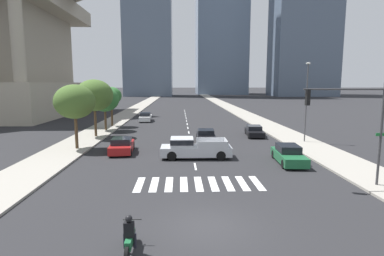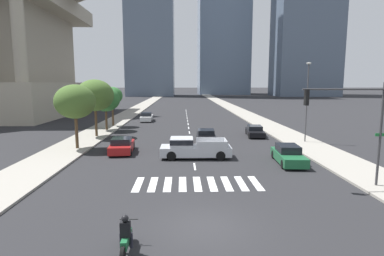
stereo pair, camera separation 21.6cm
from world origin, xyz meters
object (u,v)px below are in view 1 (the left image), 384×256
sedan_white_1 (146,117)px  street_tree_third (105,100)px  pickup_truck (192,148)px  sedan_black_3 (254,131)px  street_lamp_east (307,97)px  sedan_black_2 (206,136)px  sedan_red_4 (122,146)px  street_tree_fourth (111,96)px  motorcycle_lead (130,238)px  street_tree_second (94,95)px  sedan_green_0 (289,155)px  traffic_signal_near (353,115)px  street_tree_nearest (75,102)px

sedan_white_1 → street_tree_third: street_tree_third is taller
pickup_truck → sedan_black_3: pickup_truck is taller
sedan_white_1 → street_lamp_east: (18.27, -19.08, 4.10)m
pickup_truck → sedan_black_2: (1.68, 6.88, -0.22)m
sedan_red_4 → street_tree_fourth: bearing=11.1°
motorcycle_lead → street_tree_second: (-7.62, 24.59, 4.14)m
motorcycle_lead → sedan_red_4: (-3.28, 16.65, 0.03)m
sedan_white_1 → sedan_black_2: (8.17, -18.25, -0.04)m
sedan_white_1 → sedan_green_0: bearing=-154.7°
pickup_truck → traffic_signal_near: traffic_signal_near is taller
sedan_black_3 → sedan_red_4: bearing=-53.2°
sedan_white_1 → sedan_black_3: bearing=-137.9°
motorcycle_lead → street_tree_third: bearing=14.3°
street_tree_nearest → street_tree_second: street_tree_second is taller
sedan_green_0 → street_tree_nearest: size_ratio=0.81×
traffic_signal_near → street_tree_fourth: (-19.33, 26.51, 0.04)m
street_lamp_east → street_tree_second: 22.62m
motorcycle_lead → street_tree_nearest: bearing=22.7°
traffic_signal_near → street_tree_second: (-19.33, 17.86, 0.45)m
sedan_black_3 → street_tree_nearest: street_tree_nearest is taller
sedan_white_1 → street_tree_nearest: size_ratio=0.83×
sedan_white_1 → street_tree_second: size_ratio=0.76×
sedan_green_0 → sedan_black_3: (0.31, 12.38, -0.07)m
sedan_green_0 → street_tree_second: 21.89m
sedan_white_1 → street_lamp_east: 26.73m
street_tree_third → street_tree_fourth: bearing=90.0°
pickup_truck → street_tree_third: street_tree_third is taller
traffic_signal_near → street_tree_second: size_ratio=0.95×
sedan_black_2 → street_tree_second: street_tree_second is taller
street_tree_third → pickup_truck: bearing=-54.9°
sedan_black_3 → street_tree_third: (-18.10, 4.50, 3.46)m
pickup_truck → street_tree_nearest: bearing=-17.8°
traffic_signal_near → street_tree_third: traffic_signal_near is taller
sedan_black_2 → sedan_green_0: bearing=34.4°
street_tree_second → street_tree_fourth: street_tree_second is taller
street_tree_third → street_lamp_east: bearing=-21.8°
sedan_green_0 → street_lamp_east: bearing=154.8°
sedan_green_0 → sedan_black_3: sedan_green_0 is taller
street_tree_nearest → street_tree_fourth: (0.00, 15.25, -0.10)m
street_tree_nearest → sedan_white_1: bearing=79.5°
street_tree_third → street_tree_fourth: street_tree_fourth is taller
sedan_black_3 → street_tree_second: size_ratio=0.76×
sedan_black_3 → street_tree_second: 18.58m
sedan_black_2 → pickup_truck: bearing=-11.8°
street_tree_nearest → sedan_black_2: bearing=15.4°
street_tree_nearest → street_tree_fourth: size_ratio=1.08×
traffic_signal_near → street_tree_third: bearing=-49.5°
sedan_black_2 → street_tree_nearest: (-12.16, -3.35, 3.82)m
street_lamp_east → street_tree_second: bearing=169.6°
sedan_black_3 → sedan_black_2: bearing=-53.3°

